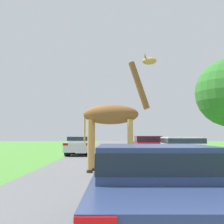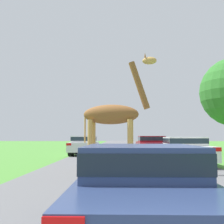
{
  "view_description": "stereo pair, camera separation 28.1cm",
  "coord_description": "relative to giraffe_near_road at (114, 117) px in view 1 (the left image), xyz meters",
  "views": [
    {
      "loc": [
        -0.74,
        0.34,
        1.39
      ],
      "look_at": [
        -0.75,
        11.36,
        2.34
      ],
      "focal_mm": 45.0,
      "sensor_mm": 36.0,
      "label": 1
    },
    {
      "loc": [
        -0.46,
        0.34,
        1.39
      ],
      "look_at": [
        -0.75,
        11.36,
        2.34
      ],
      "focal_mm": 45.0,
      "sensor_mm": 36.0,
      "label": 2
    }
  ],
  "objects": [
    {
      "name": "car_queue_right",
      "position": [
        -2.41,
        10.02,
        -1.4
      ],
      "size": [
        1.91,
        4.28,
        1.41
      ],
      "color": "silver",
      "rests_on": "ground"
    },
    {
      "name": "car_far_ahead",
      "position": [
        3.47,
        3.23,
        -1.43
      ],
      "size": [
        1.99,
        4.8,
        1.35
      ],
      "color": "silver",
      "rests_on": "ground"
    },
    {
      "name": "giraffe_near_road",
      "position": [
        0.0,
        0.0,
        0.0
      ],
      "size": [
        2.95,
        1.03,
        4.66
      ],
      "rotation": [
        0.0,
        0.0,
        -1.69
      ],
      "color": "tan",
      "rests_on": "ground"
    },
    {
      "name": "road",
      "position": [
        0.68,
        18.65,
        -2.15
      ],
      "size": [
        7.78,
        120.0,
        0.0
      ],
      "color": "#5B5B5E",
      "rests_on": "ground"
    },
    {
      "name": "car_queue_left",
      "position": [
        2.46,
        8.81,
        -1.39
      ],
      "size": [
        1.89,
        4.7,
        1.4
      ],
      "color": "maroon",
      "rests_on": "ground"
    },
    {
      "name": "car_lead_maroon",
      "position": [
        0.52,
        -6.93,
        -1.46
      ],
      "size": [
        1.71,
        4.07,
        1.26
      ],
      "color": "navy",
      "rests_on": "ground"
    }
  ]
}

